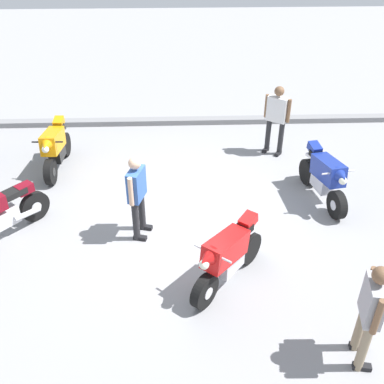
{
  "coord_description": "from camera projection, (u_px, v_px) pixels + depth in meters",
  "views": [
    {
      "loc": [
        -0.16,
        -7.54,
        5.71
      ],
      "look_at": [
        0.11,
        -0.13,
        0.75
      ],
      "focal_mm": 42.56,
      "sensor_mm": 36.0,
      "label": 1
    }
  ],
  "objects": [
    {
      "name": "ground_plane",
      "position": [
        186.0,
        218.0,
        9.44
      ],
      "size": [
        40.0,
        40.0,
        0.0
      ],
      "primitive_type": "plane",
      "color": "gray"
    },
    {
      "name": "curb_edge",
      "position": [
        182.0,
        121.0,
        13.22
      ],
      "size": [
        14.0,
        0.3,
        0.15
      ],
      "primitive_type": "cube",
      "color": "gray",
      "rests_on": "ground"
    },
    {
      "name": "motorcycle_red_sportbike",
      "position": [
        228.0,
        255.0,
        7.61
      ],
      "size": [
        1.37,
        1.64,
        1.14
      ],
      "rotation": [
        0.0,
        0.0,
        4.04
      ],
      "color": "black",
      "rests_on": "ground"
    },
    {
      "name": "motorcycle_orange_sportbike",
      "position": [
        55.0,
        147.0,
        10.8
      ],
      "size": [
        0.7,
        1.95,
        1.14
      ],
      "rotation": [
        0.0,
        0.0,
        4.69
      ],
      "color": "black",
      "rests_on": "ground"
    },
    {
      "name": "motorcycle_maroon_cruiser",
      "position": [
        1.0,
        215.0,
        8.68
      ],
      "size": [
        1.47,
        1.65,
        1.09
      ],
      "rotation": [
        0.0,
        0.0,
        3.99
      ],
      "color": "black",
      "rests_on": "ground"
    },
    {
      "name": "motorcycle_blue_sportbike",
      "position": [
        325.0,
        176.0,
        9.71
      ],
      "size": [
        0.72,
        1.95,
        1.14
      ],
      "rotation": [
        0.0,
        0.0,
        4.89
      ],
      "color": "black",
      "rests_on": "ground"
    },
    {
      "name": "person_in_white_shirt",
      "position": [
        277.0,
        115.0,
        11.25
      ],
      "size": [
        0.61,
        0.51,
        1.78
      ],
      "rotation": [
        0.0,
        0.0,
        4.12
      ],
      "color": "#262628",
      "rests_on": "ground"
    },
    {
      "name": "person_in_gray_shirt",
      "position": [
        371.0,
        310.0,
        6.08
      ],
      "size": [
        0.38,
        0.68,
        1.77
      ],
      "rotation": [
        0.0,
        0.0,
        6.1
      ],
      "color": "gray",
      "rests_on": "ground"
    },
    {
      "name": "person_in_blue_shirt",
      "position": [
        137.0,
        192.0,
        8.48
      ],
      "size": [
        0.42,
        0.66,
        1.73
      ],
      "rotation": [
        0.0,
        0.0,
        6.0
      ],
      "color": "#262628",
      "rests_on": "ground"
    }
  ]
}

